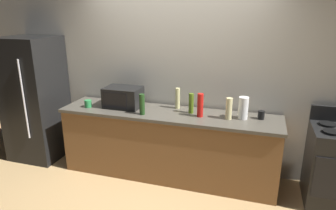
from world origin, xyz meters
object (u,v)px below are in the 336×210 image
(stove_range, at_px, (336,166))
(bottle_wine, at_px, (142,104))
(bottle_olive_oil, at_px, (191,103))
(bottle_hand_soap, at_px, (229,109))
(mug_black, at_px, (261,115))
(refrigerator, at_px, (35,99))
(bottle_hot_sauce, at_px, (200,105))
(mug_green, at_px, (88,104))
(microwave, at_px, (123,97))
(bottle_vinegar, at_px, (178,98))
(paper_towel_roll, at_px, (243,108))

(stove_range, bearing_deg, bottle_wine, -175.86)
(bottle_wine, relative_size, bottle_olive_oil, 1.03)
(bottle_hand_soap, relative_size, mug_black, 2.51)
(mug_black, bearing_deg, bottle_olive_oil, -177.69)
(bottle_wine, bearing_deg, refrigerator, 174.64)
(bottle_hot_sauce, height_order, mug_green, bottle_hot_sauce)
(refrigerator, xyz_separation_m, bottle_hot_sauce, (2.47, -0.03, 0.15))
(bottle_hot_sauce, height_order, bottle_olive_oil, bottle_hot_sauce)
(microwave, height_order, mug_green, microwave)
(bottle_vinegar, bearing_deg, bottle_olive_oil, -31.64)
(microwave, relative_size, mug_black, 4.59)
(microwave, height_order, bottle_olive_oil, microwave)
(bottle_hand_soap, xyz_separation_m, mug_green, (-1.86, -0.10, -0.08))
(stove_range, height_order, bottle_olive_oil, bottle_olive_oil)
(refrigerator, distance_m, mug_black, 3.19)
(refrigerator, distance_m, bottle_hot_sauce, 2.48)
(stove_range, bearing_deg, mug_black, 173.27)
(microwave, xyz_separation_m, bottle_vinegar, (0.72, 0.15, 0.00))
(bottle_hot_sauce, xyz_separation_m, bottle_olive_oil, (-0.14, 0.10, -0.02))
(refrigerator, relative_size, mug_black, 17.20)
(paper_towel_roll, relative_size, mug_black, 2.58)
(microwave, xyz_separation_m, mug_black, (1.79, 0.05, -0.08))
(bottle_wine, bearing_deg, stove_range, 4.14)
(microwave, relative_size, bottle_hand_soap, 1.83)
(bottle_hot_sauce, distance_m, bottle_wine, 0.72)
(paper_towel_roll, distance_m, bottle_wine, 1.23)
(paper_towel_roll, relative_size, bottle_olive_oil, 1.05)
(refrigerator, relative_size, bottle_wine, 6.82)
(bottle_olive_oil, bearing_deg, mug_green, -172.73)
(stove_range, distance_m, bottle_hot_sauce, 1.68)
(bottle_hot_sauce, height_order, bottle_hand_soap, bottle_hot_sauce)
(paper_towel_roll, bearing_deg, mug_black, 13.52)
(bottle_hand_soap, bearing_deg, paper_towel_roll, 21.53)
(bottle_wine, distance_m, bottle_hand_soap, 1.06)
(bottle_olive_oil, bearing_deg, refrigerator, -178.36)
(bottle_wine, distance_m, mug_black, 1.45)
(bottle_vinegar, bearing_deg, mug_green, -165.18)
(bottle_olive_oil, height_order, mug_black, bottle_olive_oil)
(bottle_vinegar, relative_size, bottle_hand_soap, 1.06)
(microwave, bearing_deg, bottle_wine, -30.74)
(stove_range, xyz_separation_m, microwave, (-2.65, 0.05, 0.57))
(paper_towel_roll, bearing_deg, microwave, -179.92)
(stove_range, bearing_deg, bottle_olive_oil, 177.76)
(paper_towel_roll, bearing_deg, refrigerator, -179.03)
(bottle_olive_oil, relative_size, bottle_hand_soap, 0.98)
(stove_range, relative_size, bottle_vinegar, 3.89)
(bottle_hot_sauce, relative_size, bottle_wine, 1.11)
(mug_black, xyz_separation_m, mug_green, (-2.23, -0.21, -0.00))
(bottle_vinegar, relative_size, mug_black, 2.66)
(bottle_olive_oil, bearing_deg, stove_range, -2.24)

